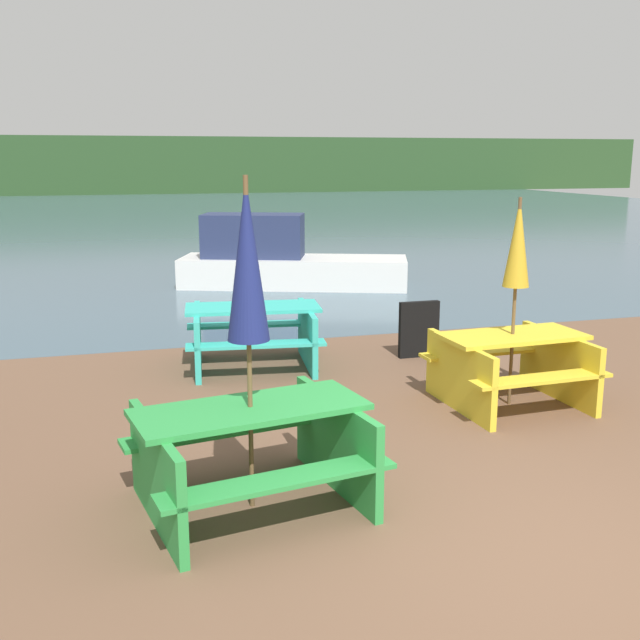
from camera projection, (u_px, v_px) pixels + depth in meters
ground_plane at (561, 564)px, 4.91m from camera, size 60.00×60.00×0.00m
water at (168, 214)px, 34.42m from camera, size 60.00×50.00×0.00m
far_treeline at (143, 165)px, 52.78m from camera, size 80.00×1.60×4.00m
picnic_table_green at (251, 447)px, 5.62m from camera, size 1.93×1.65×0.80m
picnic_table_yellow at (511, 363)px, 7.98m from camera, size 1.57×1.45×0.78m
picnic_table_teal at (253, 331)px, 9.40m from camera, size 1.82×1.57×0.79m
umbrella_navy at (247, 262)px, 5.32m from camera, size 0.31×0.31×2.49m
umbrella_gold at (518, 245)px, 7.71m from camera, size 0.27×0.27×2.21m
boat at (281, 261)px, 15.27m from camera, size 4.75×2.82×1.47m
signboard at (419, 329)px, 9.90m from camera, size 0.55×0.08×0.75m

